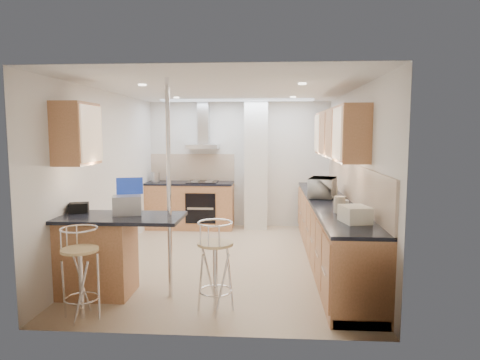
# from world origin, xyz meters

# --- Properties ---
(ground) EXTENTS (4.80, 4.80, 0.00)m
(ground) POSITION_xyz_m (0.00, 0.00, 0.00)
(ground) COLOR tan
(ground) RESTS_ON ground
(room_shell) EXTENTS (3.64, 4.84, 2.51)m
(room_shell) POSITION_xyz_m (0.32, 0.38, 1.54)
(room_shell) COLOR silver
(room_shell) RESTS_ON ground
(right_counter) EXTENTS (0.63, 4.40, 0.92)m
(right_counter) POSITION_xyz_m (1.50, 0.00, 0.46)
(right_counter) COLOR #A16C40
(right_counter) RESTS_ON ground
(back_counter) EXTENTS (1.70, 0.63, 0.92)m
(back_counter) POSITION_xyz_m (-0.95, 2.10, 0.46)
(back_counter) COLOR #A16C40
(back_counter) RESTS_ON ground
(peninsula) EXTENTS (1.47, 0.72, 0.94)m
(peninsula) POSITION_xyz_m (-1.12, -1.45, 0.48)
(peninsula) COLOR #A16C40
(peninsula) RESTS_ON ground
(microwave) EXTENTS (0.49, 0.62, 0.30)m
(microwave) POSITION_xyz_m (1.41, 0.26, 1.07)
(microwave) COLOR silver
(microwave) RESTS_ON right_counter
(laptop) EXTENTS (0.38, 0.33, 0.22)m
(laptop) POSITION_xyz_m (-1.05, -1.36, 1.05)
(laptop) COLOR #9DA0A5
(laptop) RESTS_ON peninsula
(bag) EXTENTS (0.26, 0.22, 0.12)m
(bag) POSITION_xyz_m (-1.67, -1.29, 1.00)
(bag) COLOR black
(bag) RESTS_ON peninsula
(bar_stool_near) EXTENTS (0.51, 0.51, 0.96)m
(bar_stool_near) POSITION_xyz_m (-1.30, -2.10, 0.48)
(bar_stool_near) COLOR tan
(bar_stool_near) RESTS_ON ground
(bar_stool_end) EXTENTS (0.49, 0.49, 0.98)m
(bar_stool_end) POSITION_xyz_m (0.04, -1.82, 0.49)
(bar_stool_end) COLOR tan
(bar_stool_end) RESTS_ON ground
(jar_a) EXTENTS (0.14, 0.14, 0.17)m
(jar_a) POSITION_xyz_m (1.47, 0.73, 1.01)
(jar_a) COLOR white
(jar_a) RESTS_ON right_counter
(jar_b) EXTENTS (0.14, 0.14, 0.15)m
(jar_b) POSITION_xyz_m (1.62, 0.47, 0.99)
(jar_b) COLOR white
(jar_b) RESTS_ON right_counter
(jar_c) EXTENTS (0.14, 0.14, 0.20)m
(jar_c) POSITION_xyz_m (1.46, -0.97, 1.02)
(jar_c) COLOR beige
(jar_c) RESTS_ON right_counter
(jar_d) EXTENTS (0.11, 0.11, 0.14)m
(jar_d) POSITION_xyz_m (1.55, -0.84, 0.99)
(jar_d) COLOR silver
(jar_d) RESTS_ON right_counter
(bread_bin) EXTENTS (0.34, 0.39, 0.18)m
(bread_bin) POSITION_xyz_m (1.54, -1.53, 1.01)
(bread_bin) COLOR white
(bread_bin) RESTS_ON right_counter
(kettle) EXTENTS (0.16, 0.16, 0.20)m
(kettle) POSITION_xyz_m (-1.64, 2.10, 1.02)
(kettle) COLOR silver
(kettle) RESTS_ON back_counter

